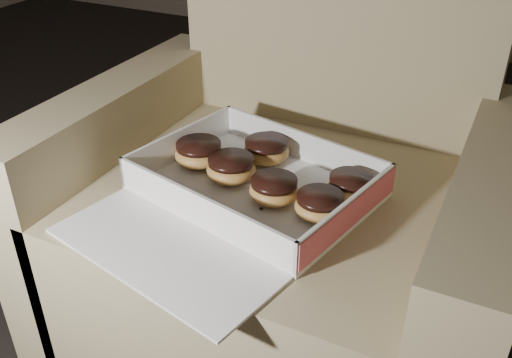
{
  "coord_description": "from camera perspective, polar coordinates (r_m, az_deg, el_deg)",
  "views": [
    {
      "loc": [
        0.94,
        -0.55,
        0.91
      ],
      "look_at": [
        0.57,
        0.2,
        0.4
      ],
      "focal_mm": 40.0,
      "sensor_mm": 36.0,
      "label": 1
    }
  ],
  "objects": [
    {
      "name": "donut_b",
      "position": [
        1.0,
        -2.51,
        1.1
      ],
      "size": [
        0.09,
        0.09,
        0.04
      ],
      "color": "gold",
      "rests_on": "bakery_box"
    },
    {
      "name": "donut_d",
      "position": [
        1.05,
        1.03,
        2.89
      ],
      "size": [
        0.09,
        0.09,
        0.04
      ],
      "color": "gold",
      "rests_on": "bakery_box"
    },
    {
      "name": "donut_a",
      "position": [
        0.94,
        1.82,
        -1.03
      ],
      "size": [
        0.08,
        0.08,
        0.04
      ],
      "color": "gold",
      "rests_on": "bakery_box"
    },
    {
      "name": "crumb_c",
      "position": [
        0.85,
        4.97,
        -6.97
      ],
      "size": [
        0.01,
        0.01,
        0.0
      ],
      "primitive_type": "ellipsoid",
      "color": "black",
      "rests_on": "bakery_box"
    },
    {
      "name": "donut_e",
      "position": [
        0.96,
        9.43,
        -0.69
      ],
      "size": [
        0.08,
        0.08,
        0.04
      ],
      "color": "gold",
      "rests_on": "bakery_box"
    },
    {
      "name": "bakery_box",
      "position": [
        0.95,
        -1.36,
        -1.78
      ],
      "size": [
        0.46,
        0.51,
        0.06
      ],
      "rotation": [
        0.0,
        0.0,
        -0.23
      ],
      "color": "white",
      "rests_on": "armchair"
    },
    {
      "name": "crumb_b",
      "position": [
        0.92,
        4.34,
        -3.53
      ],
      "size": [
        0.01,
        0.01,
        0.0
      ],
      "primitive_type": "ellipsoid",
      "color": "black",
      "rests_on": "bakery_box"
    },
    {
      "name": "crumb_a",
      "position": [
        0.93,
        0.52,
        -2.99
      ],
      "size": [
        0.01,
        0.01,
        0.0
      ],
      "primitive_type": "ellipsoid",
      "color": "black",
      "rests_on": "bakery_box"
    },
    {
      "name": "donut_c",
      "position": [
        0.91,
        6.39,
        -2.6
      ],
      "size": [
        0.08,
        0.08,
        0.04
      ],
      "color": "gold",
      "rests_on": "bakery_box"
    },
    {
      "name": "armchair",
      "position": [
        1.12,
        3.08,
        -3.95
      ],
      "size": [
        0.8,
        0.68,
        0.84
      ],
      "color": "tan",
      "rests_on": "floor"
    },
    {
      "name": "crumb_e",
      "position": [
        0.92,
        -5.32,
        -3.49
      ],
      "size": [
        0.01,
        0.01,
        0.0
      ],
      "primitive_type": "ellipsoid",
      "color": "black",
      "rests_on": "bakery_box"
    },
    {
      "name": "crumb_d",
      "position": [
        0.99,
        -8.46,
        -0.98
      ],
      "size": [
        0.01,
        0.01,
        0.0
      ],
      "primitive_type": "ellipsoid",
      "color": "black",
      "rests_on": "bakery_box"
    },
    {
      "name": "donut_f",
      "position": [
        1.05,
        -5.73,
        2.62
      ],
      "size": [
        0.09,
        0.09,
        0.04
      ],
      "color": "gold",
      "rests_on": "bakery_box"
    }
  ]
}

